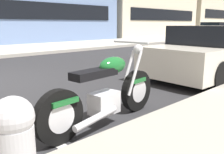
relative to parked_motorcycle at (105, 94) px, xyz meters
name	(u,v)px	position (x,y,z in m)	size (l,w,h in m)	color
sidewalk_far_curb	(124,42)	(11.19, 10.33, -0.36)	(120.00, 5.00, 0.14)	#ADA89E
parking_stall_stripe	(42,134)	(-0.81, 0.30, -0.43)	(0.12, 2.20, 0.01)	silver
parked_motorcycle	(105,94)	(0.00, 0.00, 0.00)	(2.17, 0.62, 1.12)	black
parked_car_mid_block	(215,52)	(4.40, 0.46, 0.20)	(4.50, 1.97, 1.32)	beige
car_opposite_curb	(216,32)	(19.01, 6.99, 0.29)	(4.71, 1.85, 1.51)	#236638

